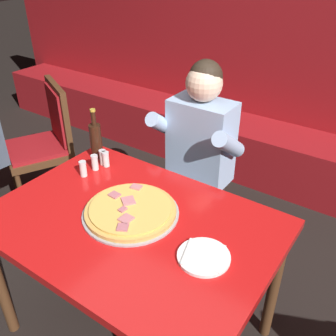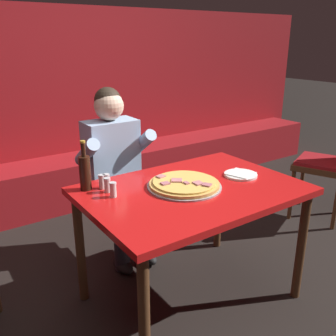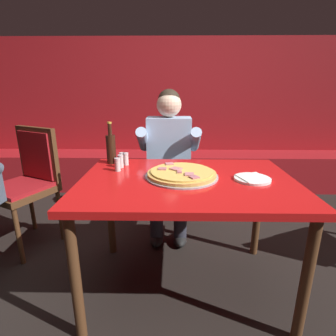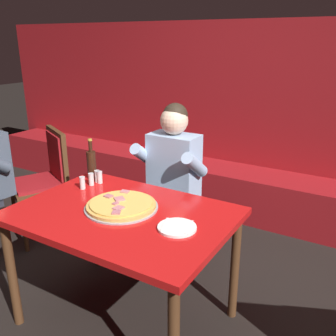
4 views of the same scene
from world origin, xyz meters
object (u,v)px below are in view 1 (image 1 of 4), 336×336
pizza (131,211)px  diner_seated_blue_shirt (193,158)px  plate_white_paper (204,256)px  beer_bottle (96,140)px  shaker_parmesan (106,160)px  dining_chair_by_booth (46,139)px  shaker_oregano (103,158)px  shaker_red_pepper_flakes (83,169)px  main_dining_table (132,235)px  shaker_black_pepper (95,163)px

pizza → diner_seated_blue_shirt: diner_seated_blue_shirt is taller
plate_white_paper → diner_seated_blue_shirt: diner_seated_blue_shirt is taller
beer_bottle → shaker_parmesan: size_ratio=3.40×
beer_bottle → dining_chair_by_booth: size_ratio=0.30×
shaker_oregano → dining_chair_by_booth: (-0.83, 0.25, -0.23)m
beer_bottle → shaker_red_pepper_flakes: 0.22m
main_dining_table → diner_seated_blue_shirt: (-0.12, 0.73, 0.02)m
plate_white_paper → shaker_parmesan: 0.85m
shaker_oregano → main_dining_table: bearing=-33.4°
shaker_parmesan → diner_seated_blue_shirt: bearing=56.5°
shaker_parmesan → diner_seated_blue_shirt: diner_seated_blue_shirt is taller
diner_seated_blue_shirt → plate_white_paper: bearing=-56.1°
shaker_red_pepper_flakes → shaker_black_pepper: bearing=86.9°
main_dining_table → beer_bottle: (-0.52, 0.33, 0.20)m
shaker_black_pepper → shaker_parmesan: bearing=68.3°
beer_bottle → shaker_parmesan: 0.14m
pizza → dining_chair_by_booth: (-1.24, 0.51, -0.21)m
main_dining_table → plate_white_paper: (0.38, -0.02, 0.09)m
shaker_black_pepper → shaker_red_pepper_flakes: bearing=-93.1°
beer_bottle → shaker_oregano: bearing=-26.2°
shaker_oregano → shaker_red_pepper_flakes: 0.15m
main_dining_table → diner_seated_blue_shirt: diner_seated_blue_shirt is taller
diner_seated_blue_shirt → dining_chair_by_booth: bearing=-171.0°
shaker_oregano → diner_seated_blue_shirt: size_ratio=0.07×
shaker_oregano → dining_chair_by_booth: size_ratio=0.09×
plate_white_paper → shaker_oregano: bearing=159.5°
pizza → shaker_parmesan: shaker_parmesan is taller
shaker_red_pepper_flakes → diner_seated_blue_shirt: (0.32, 0.58, -0.10)m
main_dining_table → diner_seated_blue_shirt: bearing=99.4°
plate_white_paper → beer_bottle: beer_bottle is taller
diner_seated_blue_shirt → shaker_oregano: bearing=-126.2°
shaker_red_pepper_flakes → dining_chair_by_booth: size_ratio=0.09×
shaker_oregano → shaker_red_pepper_flakes: bearing=-90.4°
shaker_black_pepper → dining_chair_by_booth: dining_chair_by_booth is taller
shaker_parmesan → dining_chair_by_booth: 0.93m
dining_chair_by_booth → shaker_parmesan: bearing=-16.8°
plate_white_paper → shaker_oregano: shaker_oregano is taller
pizza → shaker_parmesan: (-0.38, 0.25, 0.02)m
main_dining_table → shaker_parmesan: (-0.41, 0.29, 0.12)m
shaker_parmesan → pizza: bearing=-33.3°
dining_chair_by_booth → shaker_oregano: bearing=-17.0°
main_dining_table → shaker_red_pepper_flakes: bearing=162.0°
plate_white_paper → shaker_red_pepper_flakes: shaker_red_pepper_flakes is taller
pizza → beer_bottle: 0.58m
main_dining_table → shaker_parmesan: bearing=145.4°
shaker_red_pepper_flakes → diner_seated_blue_shirt: size_ratio=0.07×
main_dining_table → pizza: size_ratio=2.89×
main_dining_table → shaker_red_pepper_flakes: (-0.44, 0.14, 0.12)m
plate_white_paper → shaker_oregano: size_ratio=2.44×
diner_seated_blue_shirt → shaker_parmesan: bearing=-123.5°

